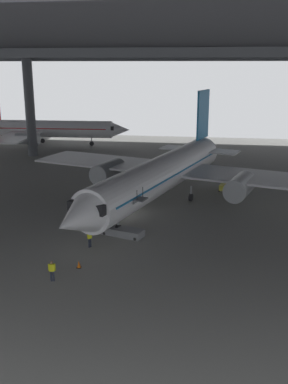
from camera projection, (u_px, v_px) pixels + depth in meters
ground_plane at (122, 214)px, 48.61m from camera, size 110.00×110.00×0.00m
hangar_structure at (141, 50)px, 56.91m from camera, size 121.00×99.00×18.10m
airplane_main at (163, 173)px, 51.35m from camera, size 38.48×38.93×12.29m
boarding_stairs at (123, 228)px, 42.36m from camera, size 4.59×2.62×4.83m
crew_worker_near_nose at (52, 270)px, 33.33m from camera, size 0.54×0.29×1.63m
crew_worker_by_stairs at (90, 237)px, 39.52m from camera, size 0.37×0.49×1.69m
airplane_distant at (47, 129)px, 89.20m from camera, size 32.72×31.58×10.41m
traffic_cone_orange at (79, 264)px, 35.71m from camera, size 0.36×0.36×0.60m
baggage_tug at (225, 187)px, 57.46m from camera, size 1.68×2.40×0.90m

